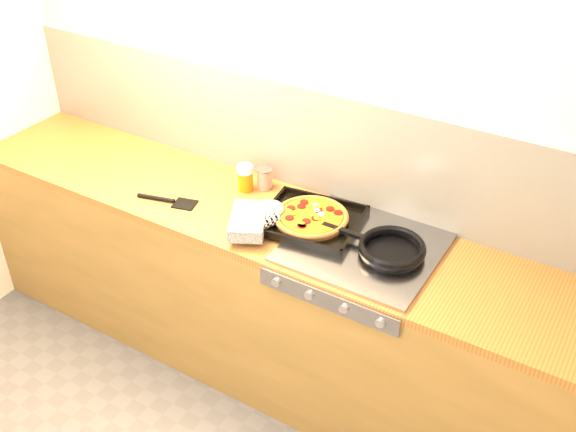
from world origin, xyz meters
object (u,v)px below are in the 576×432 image
Objects in this scene: pizza_on_tray at (294,218)px; frying_pan at (391,249)px; tomato_can at (265,178)px; juice_glass at (245,178)px.

frying_pan is (0.44, 0.02, -0.00)m from pizza_on_tray.
juice_glass is (-0.07, -0.06, 0.01)m from tomato_can.
tomato_can reaches higher than frying_pan.
frying_pan is at bearing -14.32° from tomato_can.
tomato_can is at bearing 41.60° from juice_glass.
tomato_can is 0.09m from juice_glass.
pizza_on_tray is at bearing -35.57° from tomato_can.
pizza_on_tray is 5.48× the size of tomato_can.
pizza_on_tray is 0.38m from juice_glass.
frying_pan is 0.74m from tomato_can.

